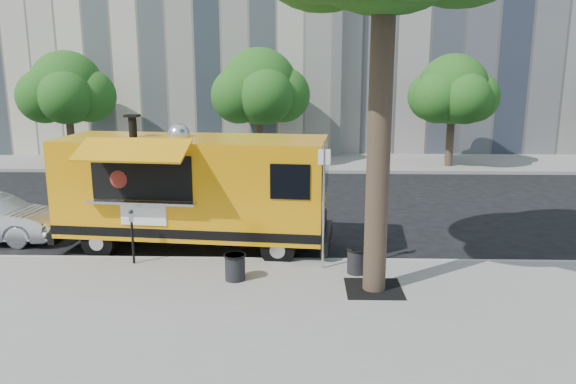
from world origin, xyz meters
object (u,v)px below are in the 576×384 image
Objects in this scene: far_tree_a at (67,88)px; trash_bin_left at (357,260)px; trash_bin_right at (235,266)px; sign_post at (324,198)px; food_truck at (192,189)px; far_tree_c at (453,90)px; far_tree_b at (259,87)px; parking_meter at (132,230)px.

far_tree_a is 9.02× the size of trash_bin_left.
trash_bin_left is 2.80m from trash_bin_right.
sign_post is at bearing -50.17° from far_tree_a.
food_truck is at bearing -56.00° from far_tree_a.
sign_post is at bearing 21.80° from trash_bin_right.
far_tree_a is at bearing 129.78° from food_truck.
far_tree_c reaches higher than food_truck.
far_tree_b is at bearing 100.15° from sign_post.
trash_bin_right is (-1.98, -0.79, -1.38)m from sign_post.
far_tree_a is 0.73× the size of food_truck.
far_tree_c is at bearing 60.24° from trash_bin_right.
far_tree_a is at bearing 117.15° from parking_meter.
trash_bin_left is at bearing -77.13° from far_tree_b.
parking_meter is 2.05m from food_truck.
far_tree_c is 17.82m from parking_meter.
food_truck reaches higher than parking_meter.
far_tree_a reaches higher than parking_meter.
food_truck is 3.12m from trash_bin_right.
far_tree_b is 12.74m from food_truck.
food_truck is 12.56× the size of trash_bin_right.
far_tree_a is 19.06m from trash_bin_left.
far_tree_a is at bearing 123.18° from trash_bin_right.
far_tree_a reaches higher than food_truck.
far_tree_c is (9.00, -0.30, -0.12)m from far_tree_b.
far_tree_c is (18.00, 0.10, -0.06)m from far_tree_a.
parking_meter is (-2.00, -14.05, -2.85)m from far_tree_b.
sign_post is (-6.45, -13.95, -1.87)m from far_tree_c.
far_tree_c is 0.71× the size of food_truck.
far_tree_a is at bearing -177.46° from far_tree_b.
far_tree_b is 15.42m from trash_bin_right.
parking_meter is (-11.00, -13.75, -2.74)m from far_tree_c.
far_tree_c reaches higher than parking_meter.
far_tree_a is 17.80m from trash_bin_right.
trash_bin_right is at bearing -158.20° from sign_post.
food_truck is at bearing 52.21° from parking_meter.
trash_bin_left reaches higher than trash_bin_right.
sign_post is 3.79m from food_truck.
trash_bin_left is at bearing -5.41° from parking_meter.
trash_bin_right is at bearing -55.24° from food_truck.
far_tree_b is 14.61m from sign_post.
far_tree_b is 9.27× the size of trash_bin_left.
far_tree_b is 4.12× the size of parking_meter.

